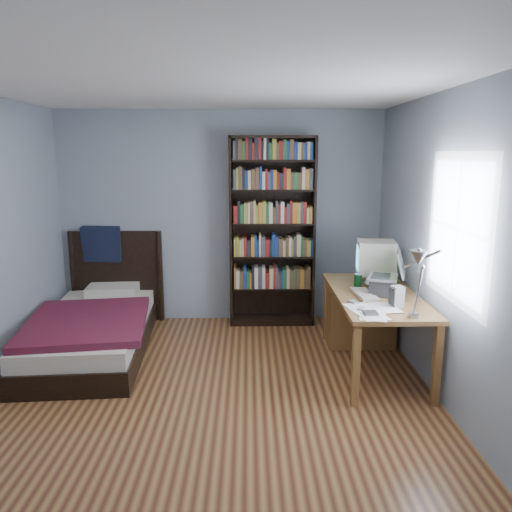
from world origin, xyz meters
name	(u,v)px	position (x,y,z in m)	size (l,w,h in m)	color
room	(210,252)	(0.03, 0.00, 1.25)	(4.20, 4.24, 2.50)	#522918
desk	(363,311)	(1.50, 1.08, 0.42)	(0.75, 1.59, 0.73)	brown
crt_monitor	(375,258)	(1.59, 1.06, 0.97)	(0.41, 0.38, 0.43)	#BEB19E
laptop	(385,282)	(1.58, 0.61, 0.84)	(0.43, 0.40, 0.41)	#2D2D30
desk_lamp	(418,265)	(1.51, -0.45, 1.24)	(0.24, 0.54, 0.64)	#99999E
keyboard	(364,294)	(1.38, 0.55, 0.74)	(0.16, 0.41, 0.03)	#BCAF9C
speaker	(397,296)	(1.58, 0.22, 0.82)	(0.09, 0.09, 0.18)	gray
soda_can	(358,281)	(1.38, 0.84, 0.80)	(0.07, 0.07, 0.13)	#083E1C
mouse	(368,283)	(1.51, 0.95, 0.75)	(0.07, 0.12, 0.04)	silver
phone_silver	(354,302)	(1.24, 0.33, 0.74)	(0.05, 0.10, 0.02)	silver
phone_grey	(361,309)	(1.26, 0.14, 0.74)	(0.04, 0.09, 0.02)	gray
external_drive	(370,314)	(1.31, 0.01, 0.74)	(0.11, 0.11, 0.02)	gray
bookshelf	(272,232)	(0.60, 1.94, 1.10)	(0.99, 0.30, 2.20)	black
bed	(95,326)	(-1.26, 1.13, 0.25)	(1.28, 2.16, 1.16)	black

